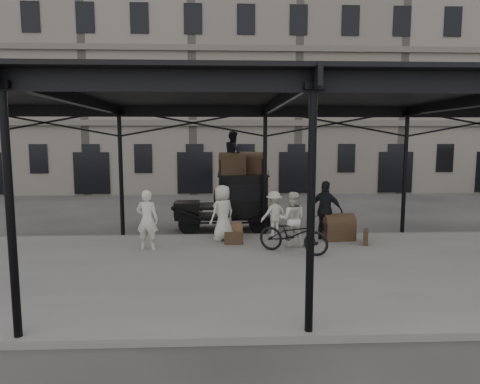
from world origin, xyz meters
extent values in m
plane|color=#383533|center=(0.00, 0.00, 0.00)|extent=(120.00, 120.00, 0.00)
cube|color=slate|center=(0.00, -2.00, 0.07)|extent=(28.00, 8.00, 0.15)
cylinder|color=black|center=(0.00, 2.00, 2.15)|extent=(0.14, 0.14, 4.30)
cylinder|color=black|center=(0.00, -5.80, 2.15)|extent=(0.14, 0.14, 4.30)
cube|color=black|center=(0.00, 2.00, 4.48)|extent=(22.00, 0.10, 0.45)
cube|color=black|center=(0.00, -5.80, 4.48)|extent=(22.00, 0.10, 0.45)
cube|color=black|center=(0.00, -1.70, 4.65)|extent=(22.50, 9.00, 0.08)
cube|color=silver|center=(0.00, -1.70, 4.72)|extent=(18.00, 7.00, 0.04)
cube|color=slate|center=(0.00, 18.00, 7.00)|extent=(64.00, 8.00, 14.00)
cylinder|color=black|center=(-2.72, 2.59, 0.40)|extent=(0.80, 0.10, 0.80)
cylinder|color=black|center=(-2.72, 4.03, 0.40)|extent=(0.80, 0.10, 0.80)
cylinder|color=black|center=(-0.12, 2.59, 0.40)|extent=(0.80, 0.10, 0.80)
cylinder|color=black|center=(-0.12, 4.03, 0.40)|extent=(0.80, 0.10, 0.80)
cube|color=black|center=(-1.47, 3.31, 0.55)|extent=(3.60, 1.25, 0.12)
cube|color=black|center=(-2.82, 3.31, 0.85)|extent=(0.90, 1.00, 0.55)
cube|color=black|center=(-3.29, 3.31, 0.85)|extent=(0.06, 0.70, 0.55)
cube|color=black|center=(-2.02, 3.31, 0.95)|extent=(0.70, 1.30, 0.10)
cube|color=black|center=(-0.72, 3.31, 1.35)|extent=(1.80, 1.45, 1.55)
cube|color=black|center=(-0.72, 2.58, 1.55)|extent=(1.40, 0.02, 0.60)
cube|color=black|center=(-0.72, 3.31, 2.15)|extent=(1.90, 1.55, 0.06)
imported|color=silver|center=(-3.78, -0.02, 1.07)|extent=(0.72, 0.53, 1.83)
imported|color=silver|center=(0.68, 0.15, 1.01)|extent=(0.94, 0.79, 1.73)
imported|color=beige|center=(-1.49, 1.07, 1.07)|extent=(1.07, 1.03, 1.85)
imported|color=black|center=(1.94, 1.03, 1.14)|extent=(1.23, 1.03, 1.97)
imported|color=silver|center=(0.30, 1.73, 0.93)|extent=(1.15, 0.93, 1.55)
imported|color=black|center=(0.58, -0.63, 0.71)|extent=(2.23, 1.70, 1.12)
imported|color=black|center=(-1.07, 3.21, 2.99)|extent=(0.71, 0.86, 1.62)
cube|color=#8F6142|center=(-1.13, 1.42, 0.40)|extent=(0.62, 0.47, 0.50)
cube|color=#472F21|center=(3.10, 0.36, 0.38)|extent=(0.33, 0.62, 0.45)
cube|color=#472F21|center=(-1.14, 0.45, 0.35)|extent=(0.61, 0.18, 0.40)
camera|label=1|loc=(-1.51, -12.90, 3.49)|focal=32.00mm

